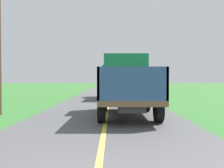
# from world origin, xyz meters

# --- Properties ---
(banana_truck_near) EXTENTS (2.38, 5.82, 2.80)m
(banana_truck_near) POSITION_xyz_m (0.89, 8.98, 1.47)
(banana_truck_near) COLOR #2D2D30
(banana_truck_near) RESTS_ON road_surface
(banana_truck_far) EXTENTS (2.38, 5.82, 2.80)m
(banana_truck_far) POSITION_xyz_m (0.48, 19.23, 1.47)
(banana_truck_far) COLOR #2D2D30
(banana_truck_far) RESTS_ON road_surface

